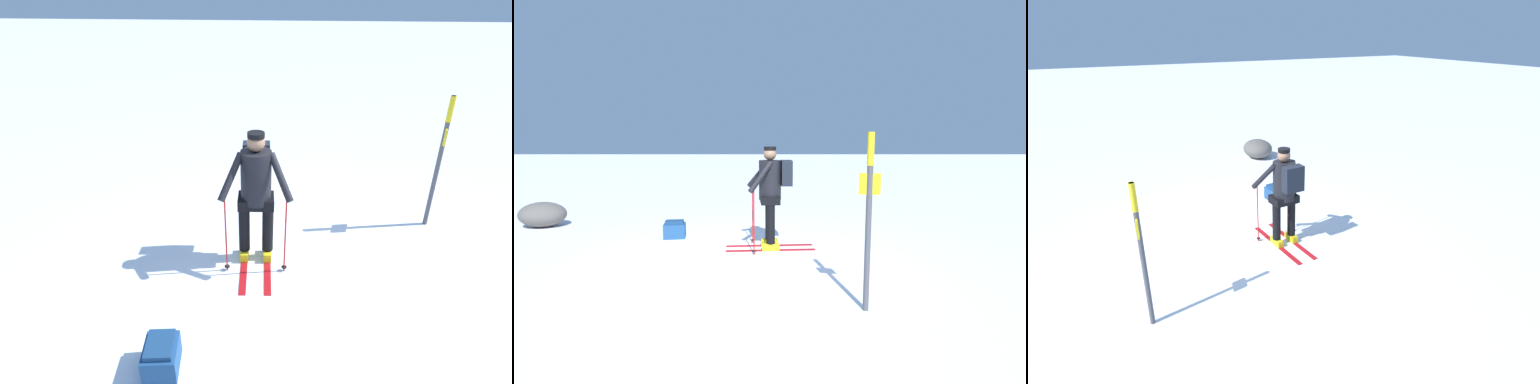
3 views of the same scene
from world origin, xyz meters
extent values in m
plane|color=white|center=(0.00, 0.00, 0.00)|extent=(80.00, 80.00, 0.00)
cube|color=red|center=(-0.46, -0.45, 0.01)|extent=(1.59, 0.21, 0.01)
cube|color=yellow|center=(-0.46, -0.45, 0.07)|extent=(0.31, 0.13, 0.12)
cylinder|color=black|center=(-0.46, -0.45, 0.51)|extent=(0.15, 0.15, 0.76)
cube|color=red|center=(-0.44, -0.77, 0.01)|extent=(1.59, 0.21, 0.01)
cube|color=yellow|center=(-0.44, -0.77, 0.07)|extent=(0.31, 0.13, 0.12)
cylinder|color=black|center=(-0.44, -0.77, 0.51)|extent=(0.15, 0.15, 0.76)
cube|color=black|center=(-0.45, -0.61, 0.89)|extent=(0.37, 0.49, 0.14)
cylinder|color=black|center=(-0.45, -0.61, 1.24)|extent=(0.39, 0.39, 0.69)
sphere|color=#8C664C|center=(-0.45, -0.61, 1.70)|extent=(0.22, 0.22, 0.22)
cylinder|color=black|center=(-0.45, -0.61, 1.80)|extent=(0.21, 0.21, 0.06)
cube|color=black|center=(-0.74, -0.63, 1.37)|extent=(0.21, 0.36, 0.44)
cylinder|color=red|center=(-0.18, -0.21, 0.58)|extent=(0.02, 0.02, 1.17)
cylinder|color=black|center=(-0.18, -0.21, 0.06)|extent=(0.07, 0.07, 0.01)
cylinder|color=black|center=(-0.29, -0.30, 1.32)|extent=(0.45, 0.37, 0.53)
cylinder|color=red|center=(-0.12, -0.97, 0.58)|extent=(0.02, 0.02, 1.17)
cylinder|color=black|center=(-0.12, -0.97, 0.06)|extent=(0.07, 0.07, 0.01)
cylinder|color=black|center=(-0.25, -0.90, 1.32)|extent=(0.48, 0.32, 0.53)
cube|color=navy|center=(1.45, -1.37, 0.14)|extent=(0.46, 0.38, 0.29)
cube|color=navy|center=(1.45, -1.37, 0.32)|extent=(0.38, 0.31, 0.06)
cylinder|color=#4C4C51|center=(-1.56, 1.99, 1.02)|extent=(0.07, 0.07, 2.05)
cylinder|color=yellow|center=(-1.56, 1.99, 1.86)|extent=(0.08, 0.08, 0.37)
cube|color=yellow|center=(-1.56, 1.99, 1.48)|extent=(0.24, 0.08, 0.24)
camera|label=1|loc=(4.07, -0.20, 3.41)|focal=28.00mm
camera|label=2|loc=(-0.45, 6.39, 1.99)|focal=28.00mm
camera|label=3|loc=(-6.23, 2.43, 3.73)|focal=28.00mm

